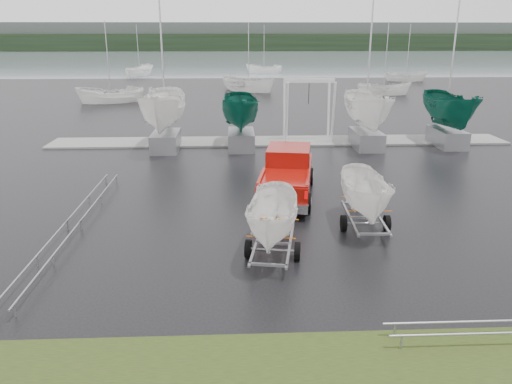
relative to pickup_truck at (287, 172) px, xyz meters
name	(u,v)px	position (x,y,z in m)	size (l,w,h in m)	color
ground_plane	(307,208)	(0.65, -1.88, -1.06)	(120.00, 120.00, 0.00)	black
lake	(246,62)	(0.65, 98.12, -1.07)	(300.00, 300.00, 0.00)	gray
dock	(279,141)	(0.65, 11.12, -1.01)	(30.00, 3.00, 0.12)	gray
treeline	(241,42)	(0.65, 168.12, 1.94)	(300.00, 8.00, 6.00)	black
far_hill	(240,36)	(0.65, 176.12, 3.94)	(300.00, 6.00, 10.00)	#4C5651
pickup_truck	(287,172)	(0.00, 0.00, 0.00)	(3.09, 6.36, 2.03)	maroon
trailer_hitched	(274,181)	(-1.13, -6.46, 1.53)	(1.90, 3.75, 4.76)	gray
trailer_parked	(369,160)	(2.44, -4.26, 1.58)	(1.81, 3.66, 4.85)	gray
boat_hoist	(309,101)	(2.53, 11.12, 1.61)	(3.30, 2.18, 4.12)	silver
keelboat_0	(162,81)	(-6.58, 9.12, 3.14)	(2.64, 3.20, 10.81)	gray
keelboat_1	(241,90)	(-1.91, 9.32, 2.58)	(2.30, 3.20, 7.21)	gray
keelboat_2	(370,86)	(5.95, 9.12, 2.81)	(2.44, 3.20, 10.61)	gray
keelboat_3	(453,87)	(11.26, 9.42, 2.70)	(2.37, 3.20, 10.54)	gray
mast_rack_0	(95,195)	(-8.35, -0.88, -0.71)	(0.56, 6.50, 0.06)	gray
mast_rack_1	(45,256)	(-8.35, -6.88, -0.71)	(0.56, 6.50, 0.06)	gray
moored_boat_0	(112,103)	(-14.88, 30.78, -1.05)	(3.36, 3.32, 11.45)	white
moored_boat_1	(249,91)	(-0.46, 40.32, -1.05)	(4.25, 4.24, 11.95)	white
moored_boat_2	(383,95)	(15.00, 36.19, -1.05)	(2.79, 2.74, 11.05)	white
moored_boat_3	(406,81)	(22.92, 51.97, -1.05)	(2.67, 2.62, 10.99)	white
moored_boat_4	(140,76)	(-17.54, 62.42, -1.05)	(3.52, 3.56, 11.64)	white
moored_boat_5	(264,73)	(3.03, 67.20, -1.05)	(2.81, 2.76, 11.17)	white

